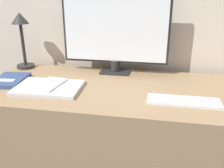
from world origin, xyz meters
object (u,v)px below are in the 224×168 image
at_px(keyboard, 184,101).
at_px(laptop, 49,88).
at_px(monitor, 115,31).
at_px(ereader, 49,84).
at_px(notebook, 10,80).
at_px(desk_lamp, 21,32).

relative_size(keyboard, laptop, 0.97).
bearing_deg(monitor, ereader, -132.57).
distance_m(laptop, ereader, 0.02).
xyz_separation_m(ereader, notebook, (-0.26, 0.05, -0.01)).
bearing_deg(monitor, keyboard, -44.12).
bearing_deg(ereader, keyboard, -4.41).
xyz_separation_m(laptop, desk_lamp, (-0.30, 0.33, 0.22)).
bearing_deg(desk_lamp, laptop, -47.20).
distance_m(ereader, notebook, 0.26).
xyz_separation_m(keyboard, desk_lamp, (-0.97, 0.36, 0.23)).
bearing_deg(laptop, ereader, 88.66).
xyz_separation_m(keyboard, laptop, (-0.67, 0.04, 0.00)).
bearing_deg(laptop, keyboard, -3.25).
distance_m(monitor, laptop, 0.50).
relative_size(monitor, ereader, 3.12).
relative_size(desk_lamp, notebook, 1.51).
distance_m(monitor, notebook, 0.66).
height_order(monitor, laptop, monitor).
xyz_separation_m(laptop, ereader, (0.00, 0.01, 0.01)).
relative_size(keyboard, notebook, 1.41).
height_order(monitor, ereader, monitor).
bearing_deg(notebook, desk_lamp, 99.43).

